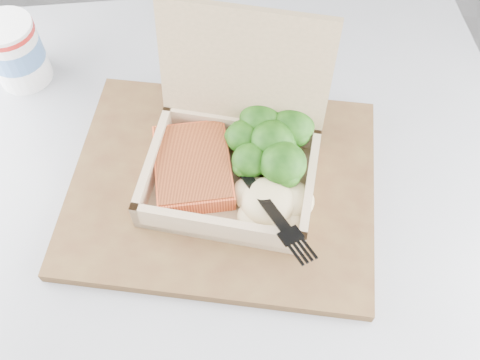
% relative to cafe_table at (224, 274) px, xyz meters
% --- Properties ---
extents(floor, '(4.00, 4.00, 0.00)m').
position_rel_cafe_table_xyz_m(floor, '(0.54, 0.16, -0.56)').
color(floor, gray).
rests_on(floor, ground).
extents(cafe_table, '(1.07, 1.07, 0.75)m').
position_rel_cafe_table_xyz_m(cafe_table, '(0.00, 0.00, 0.00)').
color(cafe_table, black).
rests_on(cafe_table, floor).
extents(serving_tray, '(0.41, 0.33, 0.02)m').
position_rel_cafe_table_xyz_m(serving_tray, '(-0.01, 0.04, 0.20)').
color(serving_tray, brown).
rests_on(serving_tray, cafe_table).
extents(takeout_container, '(0.21, 0.19, 0.20)m').
position_rel_cafe_table_xyz_m(takeout_container, '(0.01, 0.07, 0.26)').
color(takeout_container, tan).
rests_on(takeout_container, serving_tray).
extents(salmon_fillet, '(0.13, 0.15, 0.03)m').
position_rel_cafe_table_xyz_m(salmon_fillet, '(-0.04, 0.04, 0.23)').
color(salmon_fillet, orange).
rests_on(salmon_fillet, takeout_container).
extents(broccoli_pile, '(0.13, 0.13, 0.05)m').
position_rel_cafe_table_xyz_m(broccoli_pile, '(0.05, 0.08, 0.24)').
color(broccoli_pile, '#2E6E18').
rests_on(broccoli_pile, takeout_container).
extents(mashed_potatoes, '(0.11, 0.09, 0.04)m').
position_rel_cafe_table_xyz_m(mashed_potatoes, '(0.06, 0.01, 0.24)').
color(mashed_potatoes, '#D6BD8A').
rests_on(mashed_potatoes, takeout_container).
extents(plastic_fork, '(0.12, 0.15, 0.03)m').
position_rel_cafe_table_xyz_m(plastic_fork, '(0.03, 0.02, 0.25)').
color(plastic_fork, black).
rests_on(plastic_fork, mashed_potatoes).
extents(paper_cup, '(0.08, 0.08, 0.10)m').
position_rel_cafe_table_xyz_m(paper_cup, '(-0.34, 0.18, 0.25)').
color(paper_cup, white).
rests_on(paper_cup, cafe_table).
extents(receipt, '(0.11, 0.15, 0.00)m').
position_rel_cafe_table_xyz_m(receipt, '(-0.03, 0.27, 0.19)').
color(receipt, white).
rests_on(receipt, cafe_table).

